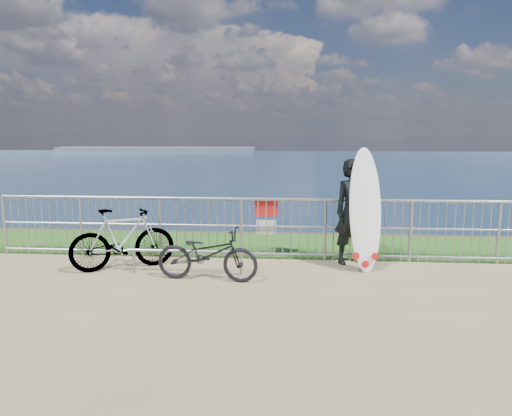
# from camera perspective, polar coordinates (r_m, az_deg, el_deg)

# --- Properties ---
(grass_strip) EXTENTS (120.00, 120.00, 0.00)m
(grass_strip) POSITION_cam_1_polar(r_m,az_deg,el_deg) (10.19, 1.85, -4.23)
(grass_strip) COLOR #245A18
(grass_strip) RESTS_ON ground
(seascape) EXTENTS (260.00, 260.00, 5.00)m
(seascape) POSITION_cam_1_polar(r_m,az_deg,el_deg) (161.03, -11.23, 6.40)
(seascape) COLOR brown
(seascape) RESTS_ON ground
(railing) EXTENTS (10.06, 0.10, 1.13)m
(railing) POSITION_cam_1_polar(r_m,az_deg,el_deg) (8.99, 1.61, -2.27)
(railing) COLOR gray
(railing) RESTS_ON ground
(surfer) EXTENTS (0.78, 0.64, 1.83)m
(surfer) POSITION_cam_1_polar(r_m,az_deg,el_deg) (8.82, 11.00, -0.43)
(surfer) COLOR black
(surfer) RESTS_ON ground
(surfboard) EXTENTS (0.60, 0.55, 2.06)m
(surfboard) POSITION_cam_1_polar(r_m,az_deg,el_deg) (8.42, 12.37, -0.71)
(surfboard) COLOR white
(surfboard) RESTS_ON ground
(bicycle_near) EXTENTS (1.65, 0.71, 0.84)m
(bicycle_near) POSITION_cam_1_polar(r_m,az_deg,el_deg) (7.79, -5.60, -5.25)
(bicycle_near) COLOR black
(bicycle_near) RESTS_ON ground
(bicycle_far) EXTENTS (1.76, 1.25, 1.04)m
(bicycle_far) POSITION_cam_1_polar(r_m,az_deg,el_deg) (8.64, -15.01, -3.44)
(bicycle_far) COLOR black
(bicycle_far) RESTS_ON ground
(bike_rack) EXTENTS (1.97, 0.05, 0.41)m
(bike_rack) POSITION_cam_1_polar(r_m,az_deg,el_deg) (8.19, -7.92, -5.18)
(bike_rack) COLOR gray
(bike_rack) RESTS_ON ground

